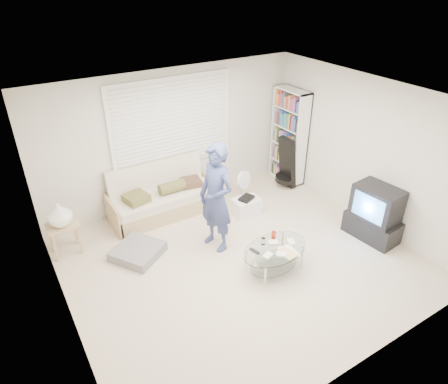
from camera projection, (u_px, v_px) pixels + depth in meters
ground at (240, 260)px, 6.19m from camera, size 5.00×5.00×0.00m
room_shell at (224, 153)px, 5.73m from camera, size 5.02×4.52×2.51m
window_blinds at (173, 123)px, 7.04m from camera, size 2.32×0.08×1.62m
futon_sofa at (163, 198)px, 7.22m from camera, size 1.93×0.78×0.94m
grey_floor_pillow at (138, 251)px, 6.26m from camera, size 0.93×0.93×0.15m
side_table at (60, 216)px, 6.03m from camera, size 0.46×0.37×0.91m
bookshelf at (289, 136)px, 8.06m from camera, size 0.30×0.81×1.92m
guitar_case at (287, 166)px, 7.99m from camera, size 0.38×0.39×1.05m
floor_fan at (243, 182)px, 7.65m from camera, size 0.37×0.24×0.60m
storage_bin at (246, 206)px, 7.28m from camera, size 0.50×0.36×0.34m
tv_unit at (375, 214)px, 6.50m from camera, size 0.55×0.90×0.94m
coffee_table at (275, 252)px, 5.84m from camera, size 1.13×0.78×0.52m
standing_person at (216, 199)px, 6.08m from camera, size 0.56×0.73×1.77m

